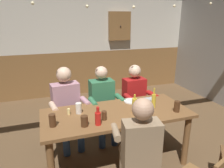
# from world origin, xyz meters

# --- Properties ---
(ground_plane) EXTENTS (7.09, 7.09, 0.00)m
(ground_plane) POSITION_xyz_m (0.00, 0.00, 0.00)
(ground_plane) COLOR brown
(back_wall_upper) EXTENTS (5.88, 0.12, 1.27)m
(back_wall_upper) POSITION_xyz_m (0.00, 3.01, 1.74)
(back_wall_upper) COLOR beige
(back_wall_wainscot) EXTENTS (5.88, 0.12, 1.10)m
(back_wall_wainscot) POSITION_xyz_m (0.00, 3.01, 0.55)
(back_wall_wainscot) COLOR brown
(back_wall_wainscot) RESTS_ON ground_plane
(dining_table) EXTENTS (1.89, 0.82, 0.76)m
(dining_table) POSITION_xyz_m (0.00, 0.05, 0.65)
(dining_table) COLOR brown
(dining_table) RESTS_ON ground_plane
(person_0) EXTENTS (0.58, 0.55, 1.24)m
(person_0) POSITION_xyz_m (-0.56, 0.69, 0.69)
(person_0) COLOR #B78493
(person_0) RESTS_ON ground_plane
(person_1) EXTENTS (0.52, 0.53, 1.21)m
(person_1) POSITION_xyz_m (0.00, 0.69, 0.67)
(person_1) COLOR #33724C
(person_1) RESTS_ON ground_plane
(person_2) EXTENTS (0.51, 0.55, 1.19)m
(person_2) POSITION_xyz_m (0.57, 0.67, 0.65)
(person_2) COLOR #AD1919
(person_2) RESTS_ON ground_plane
(person_3) EXTENTS (0.55, 0.55, 1.21)m
(person_3) POSITION_xyz_m (0.01, -0.59, 0.67)
(person_3) COLOR #997F60
(person_3) RESTS_ON ground_plane
(table_candle) EXTENTS (0.04, 0.04, 0.08)m
(table_candle) POSITION_xyz_m (-0.59, 0.17, 0.80)
(table_candle) COLOR #F9E08C
(table_candle) RESTS_ON dining_table
(condiment_caddy) EXTENTS (0.14, 0.10, 0.05)m
(condiment_caddy) POSITION_xyz_m (0.56, 0.22, 0.79)
(condiment_caddy) COLOR #B2B7BC
(condiment_caddy) RESTS_ON dining_table
(plate_0) EXTENTS (0.22, 0.22, 0.01)m
(plate_0) POSITION_xyz_m (0.32, 0.31, 0.77)
(plate_0) COLOR white
(plate_0) RESTS_ON dining_table
(bottle_0) EXTENTS (0.06, 0.06, 0.24)m
(bottle_0) POSITION_xyz_m (0.21, -0.03, 0.86)
(bottle_0) COLOR gold
(bottle_0) RESTS_ON dining_table
(bottle_1) EXTENTS (0.06, 0.06, 0.27)m
(bottle_1) POSITION_xyz_m (0.52, 0.03, 0.86)
(bottle_1) COLOR gold
(bottle_1) RESTS_ON dining_table
(bottle_2) EXTENTS (0.07, 0.07, 0.22)m
(bottle_2) POSITION_xyz_m (-0.31, -0.20, 0.85)
(bottle_2) COLOR red
(bottle_2) RESTS_ON dining_table
(pint_glass_0) EXTENTS (0.08, 0.08, 0.12)m
(pint_glass_0) POSITION_xyz_m (-0.47, -0.18, 0.82)
(pint_glass_0) COLOR #4C2D19
(pint_glass_0) RESTS_ON dining_table
(pint_glass_1) EXTENTS (0.07, 0.07, 0.14)m
(pint_glass_1) POSITION_xyz_m (0.74, -0.19, 0.83)
(pint_glass_1) COLOR #4C2D19
(pint_glass_1) RESTS_ON dining_table
(pint_glass_2) EXTENTS (0.08, 0.08, 0.15)m
(pint_glass_2) POSITION_xyz_m (-0.80, -0.08, 0.84)
(pint_glass_2) COLOR #4C2D19
(pint_glass_2) RESTS_ON dining_table
(pint_glass_3) EXTENTS (0.06, 0.06, 0.11)m
(pint_glass_3) POSITION_xyz_m (-0.21, -0.10, 0.82)
(pint_glass_3) COLOR #4C2D19
(pint_glass_3) RESTS_ON dining_table
(pint_glass_4) EXTENTS (0.08, 0.08, 0.14)m
(pint_glass_4) POSITION_xyz_m (-0.47, 0.17, 0.83)
(pint_glass_4) COLOR white
(pint_glass_4) RESTS_ON dining_table
(wall_dart_cabinet) EXTENTS (0.56, 0.15, 0.70)m
(wall_dart_cabinet) POSITION_xyz_m (1.10, 2.88, 1.72)
(wall_dart_cabinet) COLOR brown
(string_lights) EXTENTS (4.16, 0.04, 0.16)m
(string_lights) POSITION_xyz_m (-0.00, 0.27, 2.10)
(string_lights) COLOR #F9EAB2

